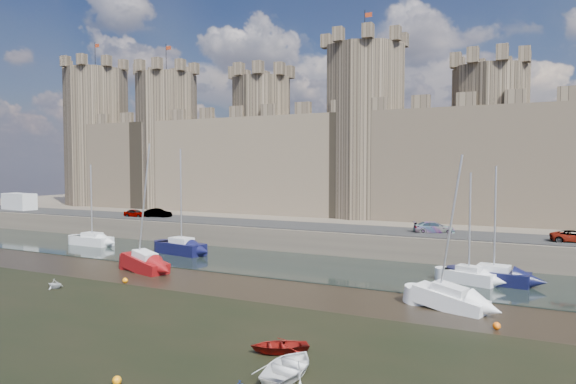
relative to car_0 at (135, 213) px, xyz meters
The scene contains 22 objects.
ground 41.87m from the car_0, 52.61° to the right, with size 160.00×160.00×0.00m, color black.
water_channel 27.14m from the car_0, 19.90° to the right, with size 160.00×12.00×0.08m, color black.
quay 36.95m from the car_0, 46.60° to the left, with size 160.00×60.00×2.50m, color #4C443A.
road 25.38m from the car_0, ahead, with size 160.00×7.00×0.10m, color black.
castle 30.08m from the car_0, 30.94° to the left, with size 108.50×11.00×29.00m.
car_0 is the anchor object (origin of this frame).
car_1 3.18m from the car_0, 16.83° to the left, with size 1.31×3.74×1.23m, color gray.
car_2 39.39m from the car_0, ahead, with size 1.70×4.17×1.21m, color gray.
car_3 52.11m from the car_0, ahead, with size 1.87×4.06×1.13m, color gray.
van 24.17m from the car_0, behind, with size 6.06×2.42×2.64m, color silver.
sailboat_0 9.52m from the car_0, 79.49° to the right, with size 5.13×2.05×9.56m.
sailboat_1 17.76m from the car_0, 31.67° to the right, with size 5.87×3.10×11.19m.
sailboat_2 45.37m from the car_0, 12.60° to the right, with size 4.42×2.74×8.91m.
sailboat_3 46.96m from the car_0, 11.13° to the right, with size 5.57×2.65×9.42m.
sailboat_4 25.07m from the car_0, 45.28° to the right, with size 5.25×3.09×11.51m.
sailboat_5 47.59m from the car_0, 22.26° to the right, with size 5.10×3.11×10.29m.
dinghy_2 50.96m from the car_0, 39.61° to the right, with size 2.57×0.75×3.60m, color silver.
dinghy_3 30.21m from the car_0, 58.65° to the right, with size 1.24×0.76×1.44m, color silver.
dinghy_4 48.08m from the car_0, 38.70° to the right, with size 2.14×0.62×2.99m, color maroon.
buoy_1 29.21m from the car_0, 48.75° to the right, with size 0.44×0.44×0.44m, color orange.
buoy_2 49.28m from the car_0, 48.05° to the right, with size 0.40×0.40×0.40m, color orange.
buoy_3 51.75m from the car_0, 24.20° to the right, with size 0.45×0.45×0.45m, color #FB630B.
Camera 1 is at (23.90, -19.69, 9.56)m, focal length 32.00 mm.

